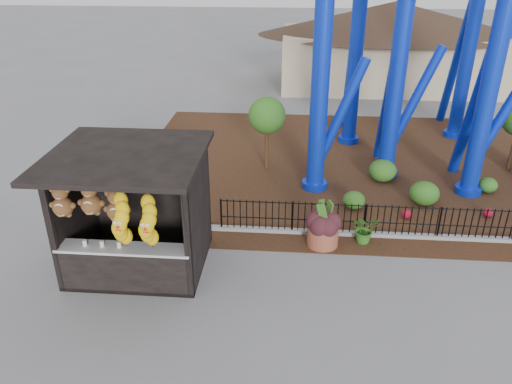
# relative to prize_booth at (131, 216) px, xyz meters

# --- Properties ---
(ground) EXTENTS (120.00, 120.00, 0.00)m
(ground) POSITION_rel_prize_booth_xyz_m (3.01, -0.90, -1.54)
(ground) COLOR slate
(ground) RESTS_ON ground
(mulch_bed) EXTENTS (18.00, 12.00, 0.02)m
(mulch_bed) POSITION_rel_prize_booth_xyz_m (7.01, 7.10, -1.53)
(mulch_bed) COLOR #331E11
(mulch_bed) RESTS_ON ground
(curb) EXTENTS (18.00, 0.18, 0.12)m
(curb) POSITION_rel_prize_booth_xyz_m (7.01, 2.10, -1.48)
(curb) COLOR gray
(curb) RESTS_ON ground
(prize_booth) EXTENTS (3.50, 3.40, 3.12)m
(prize_booth) POSITION_rel_prize_booth_xyz_m (0.00, 0.00, 0.00)
(prize_booth) COLOR black
(prize_booth) RESTS_ON ground
(picket_fence) EXTENTS (12.20, 0.06, 1.00)m
(picket_fence) POSITION_rel_prize_booth_xyz_m (7.91, 2.10, -1.04)
(picket_fence) COLOR black
(picket_fence) RESTS_ON ground
(terracotta_planter) EXTENTS (0.93, 0.93, 0.58)m
(terracotta_planter) POSITION_rel_prize_booth_xyz_m (4.64, 1.55, -1.25)
(terracotta_planter) COLOR brown
(terracotta_planter) RESTS_ON ground
(planter_foliage) EXTENTS (0.70, 0.70, 0.64)m
(planter_foliage) POSITION_rel_prize_booth_xyz_m (4.64, 1.55, -0.64)
(planter_foliage) COLOR #321419
(planter_foliage) RESTS_ON terracotta_planter
(potted_plant) EXTENTS (0.90, 0.85, 0.79)m
(potted_plant) POSITION_rel_prize_booth_xyz_m (5.77, 1.80, -1.14)
(potted_plant) COLOR #2B5819
(potted_plant) RESTS_ON ground
(landscaping) EXTENTS (7.53, 3.79, 0.75)m
(landscaping) POSITION_rel_prize_booth_xyz_m (7.71, 4.80, -1.20)
(landscaping) COLOR #2B5C1B
(landscaping) RESTS_ON mulch_bed
(pavilion) EXTENTS (15.00, 15.00, 4.80)m
(pavilion) POSITION_rel_prize_booth_xyz_m (9.01, 19.10, 1.53)
(pavilion) COLOR #BFAD8C
(pavilion) RESTS_ON ground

